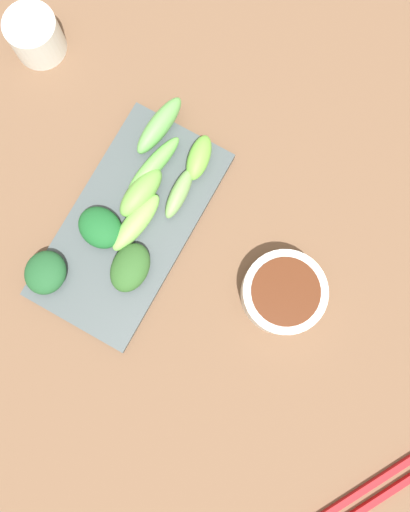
{
  "coord_description": "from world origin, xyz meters",
  "views": [
    {
      "loc": [
        -0.08,
        0.06,
        0.69
      ],
      "look_at": [
        -0.03,
        -0.02,
        0.05
      ],
      "focal_mm": 36.13,
      "sensor_mm": 36.0,
      "label": 1
    }
  ],
  "objects_px": {
    "tea_cup": "(35,36)",
    "chopsticks": "(347,510)",
    "sauce_bowl": "(283,293)",
    "serving_plate": "(130,224)"
  },
  "relations": [
    {
      "from": "sauce_bowl",
      "to": "serving_plate",
      "type": "distance_m",
      "value": 0.22
    },
    {
      "from": "tea_cup",
      "to": "chopsticks",
      "type": "bearing_deg",
      "value": 152.46
    },
    {
      "from": "tea_cup",
      "to": "sauce_bowl",
      "type": "bearing_deg",
      "value": 162.51
    },
    {
      "from": "chopsticks",
      "to": "serving_plate",
      "type": "bearing_deg",
      "value": 6.5
    },
    {
      "from": "chopsticks",
      "to": "tea_cup",
      "type": "distance_m",
      "value": 0.72
    },
    {
      "from": "sauce_bowl",
      "to": "tea_cup",
      "type": "xyz_separation_m",
      "value": [
        0.45,
        -0.14,
        0.0
      ]
    },
    {
      "from": "chopsticks",
      "to": "tea_cup",
      "type": "bearing_deg",
      "value": 2.51
    },
    {
      "from": "sauce_bowl",
      "to": "chopsticks",
      "type": "relative_size",
      "value": 0.49
    },
    {
      "from": "serving_plate",
      "to": "tea_cup",
      "type": "bearing_deg",
      "value": -33.83
    },
    {
      "from": "serving_plate",
      "to": "tea_cup",
      "type": "height_order",
      "value": "tea_cup"
    }
  ]
}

